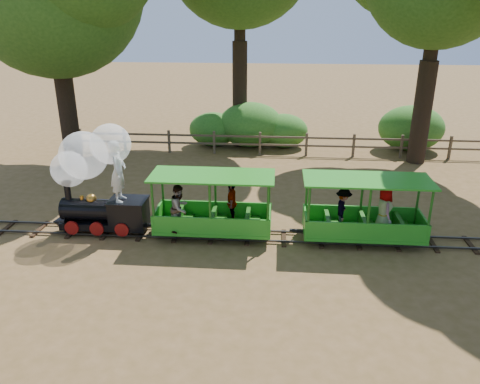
# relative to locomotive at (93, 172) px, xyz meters

# --- Properties ---
(ground) EXTENTS (90.00, 90.00, 0.00)m
(ground) POSITION_rel_locomotive_xyz_m (5.24, -0.06, -1.79)
(ground) COLOR olive
(ground) RESTS_ON ground
(track) EXTENTS (22.00, 1.00, 0.10)m
(track) POSITION_rel_locomotive_xyz_m (5.24, -0.06, -1.72)
(track) COLOR #3F3D3A
(track) RESTS_ON ground
(locomotive) EXTENTS (2.77, 1.31, 3.19)m
(locomotive) POSITION_rel_locomotive_xyz_m (0.00, 0.00, 0.00)
(locomotive) COLOR black
(locomotive) RESTS_ON ground
(carriage_front) EXTENTS (3.32, 1.45, 1.72)m
(carriage_front) POSITION_rel_locomotive_xyz_m (3.15, -0.12, -1.00)
(carriage_front) COLOR #299620
(carriage_front) RESTS_ON track
(carriage_rear) EXTENTS (3.32, 1.35, 1.72)m
(carriage_rear) POSITION_rel_locomotive_xyz_m (7.33, -0.07, -1.00)
(carriage_rear) COLOR #299620
(carriage_rear) RESTS_ON track
(fence) EXTENTS (18.10, 0.10, 1.00)m
(fence) POSITION_rel_locomotive_xyz_m (5.24, 7.94, -1.21)
(fence) COLOR brown
(fence) RESTS_ON ground
(shrub_west) EXTENTS (2.23, 1.72, 1.54)m
(shrub_west) POSITION_rel_locomotive_xyz_m (2.03, 9.24, -1.01)
(shrub_west) COLOR #2D6B1E
(shrub_west) RESTS_ON ground
(shrub_mid_w) EXTENTS (2.94, 2.26, 2.03)m
(shrub_mid_w) POSITION_rel_locomotive_xyz_m (3.74, 9.24, -0.77)
(shrub_mid_w) COLOR #2D6B1E
(shrub_mid_w) RESTS_ON ground
(shrub_mid_e) EXTENTS (2.21, 1.70, 1.53)m
(shrub_mid_e) POSITION_rel_locomotive_xyz_m (5.25, 9.24, -1.02)
(shrub_mid_e) COLOR #2D6B1E
(shrub_mid_e) RESTS_ON ground
(shrub_east) EXTENTS (2.88, 2.22, 2.00)m
(shrub_east) POSITION_rel_locomotive_xyz_m (10.91, 9.24, -0.79)
(shrub_east) COLOR #2D6B1E
(shrub_east) RESTS_ON ground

